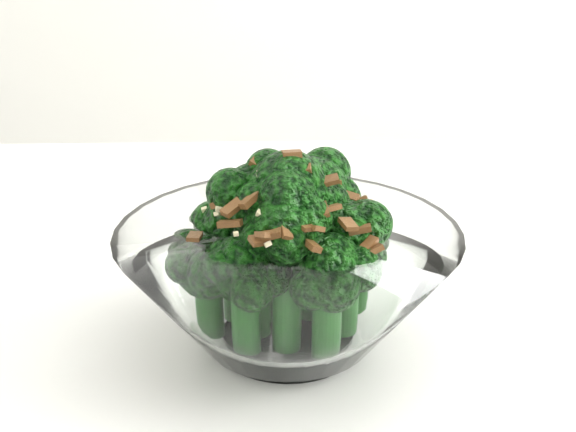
{
  "coord_description": "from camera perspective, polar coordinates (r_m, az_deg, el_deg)",
  "views": [
    {
      "loc": [
        -0.23,
        -0.54,
        1.03
      ],
      "look_at": [
        -0.25,
        -0.08,
        0.84
      ],
      "focal_mm": 55.0,
      "sensor_mm": 36.0,
      "label": 1
    }
  ],
  "objects": [
    {
      "name": "broccoli_dish",
      "position": [
        0.52,
        0.0,
        -3.73
      ],
      "size": [
        0.2,
        0.2,
        0.13
      ],
      "color": "white",
      "rests_on": "table"
    }
  ]
}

